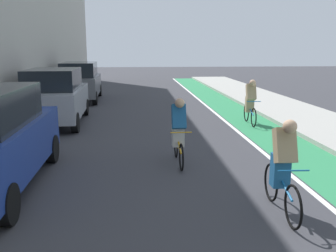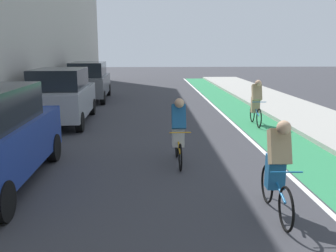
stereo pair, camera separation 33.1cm
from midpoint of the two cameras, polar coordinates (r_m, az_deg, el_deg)
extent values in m
plane|color=#38383D|center=(12.57, -3.14, -0.48)|extent=(83.75, 83.75, 0.00)
cube|color=#2D8451|center=(15.08, 10.74, 1.42)|extent=(1.60, 38.07, 0.00)
cube|color=white|center=(14.86, 7.40, 1.38)|extent=(0.12, 38.07, 0.00)
cube|color=#A8A59E|center=(15.84, 18.82, 1.74)|extent=(3.01, 38.07, 0.14)
cylinder|color=black|center=(9.36, -18.43, -3.35)|extent=(0.22, 0.66, 0.66)
cylinder|color=black|center=(6.42, -24.92, -10.89)|extent=(0.22, 0.66, 0.66)
cube|color=#9EA0A8|center=(14.00, -17.54, 3.61)|extent=(2.01, 4.37, 0.95)
cube|color=black|center=(13.70, -17.92, 6.79)|extent=(1.73, 2.64, 0.75)
cylinder|color=black|center=(15.80, -19.43, 2.63)|extent=(0.24, 0.67, 0.66)
cylinder|color=black|center=(15.51, -13.20, 2.83)|extent=(0.24, 0.67, 0.66)
cylinder|color=black|center=(12.74, -22.56, 0.30)|extent=(0.24, 0.67, 0.66)
cylinder|color=black|center=(12.37, -14.86, 0.49)|extent=(0.24, 0.67, 0.66)
cube|color=#595B60|center=(19.96, -13.79, 6.15)|extent=(2.01, 4.67, 0.95)
cube|color=black|center=(19.67, -13.99, 8.40)|extent=(1.72, 2.82, 0.75)
cylinder|color=black|center=(21.85, -15.41, 5.28)|extent=(0.24, 0.67, 0.66)
cylinder|color=black|center=(21.66, -10.96, 5.44)|extent=(0.24, 0.67, 0.66)
cylinder|color=black|center=(18.41, -16.98, 4.02)|extent=(0.24, 0.67, 0.66)
cylinder|color=black|center=(18.19, -11.71, 4.20)|extent=(0.24, 0.67, 0.66)
torus|color=black|center=(5.98, 17.17, -11.84)|extent=(0.07, 0.69, 0.68)
torus|color=black|center=(6.90, 14.23, -8.41)|extent=(0.07, 0.69, 0.68)
cylinder|color=#1966A5|center=(6.36, 15.70, -8.16)|extent=(0.08, 0.96, 0.33)
cylinder|color=#1966A5|center=(6.49, 15.23, -6.95)|extent=(0.04, 0.12, 0.55)
cylinder|color=#1966A5|center=(5.85, 17.24, -6.59)|extent=(0.48, 0.04, 0.02)
cube|color=#1E598C|center=(6.40, 15.48, -6.58)|extent=(0.29, 0.25, 0.56)
cube|color=tan|center=(6.16, 16.09, -2.89)|extent=(0.33, 0.41, 0.60)
sphere|color=tan|center=(5.94, 16.75, -0.09)|extent=(0.22, 0.22, 0.22)
cube|color=tan|center=(6.26, 15.74, -2.43)|extent=(0.27, 0.28, 0.39)
torus|color=black|center=(8.27, 0.92, -4.84)|extent=(0.05, 0.62, 0.62)
torus|color=black|center=(9.27, 0.21, -2.98)|extent=(0.05, 0.62, 0.62)
cylinder|color=gold|center=(8.71, 0.54, -2.47)|extent=(0.05, 0.96, 0.33)
cylinder|color=gold|center=(8.87, 0.42, -1.67)|extent=(0.04, 0.12, 0.55)
cylinder|color=gold|center=(8.20, 0.87, -1.00)|extent=(0.48, 0.03, 0.02)
cube|color=beige|center=(8.78, 0.48, -1.35)|extent=(0.28, 0.24, 0.56)
cube|color=#1E598C|center=(8.56, 0.57, 1.45)|extent=(0.32, 0.40, 0.60)
sphere|color=tan|center=(8.35, 0.69, 3.56)|extent=(0.22, 0.22, 0.22)
torus|color=black|center=(13.10, 12.35, 1.27)|extent=(0.07, 0.67, 0.67)
torus|color=black|center=(14.10, 11.31, 2.06)|extent=(0.07, 0.67, 0.67)
cylinder|color=#1966A5|center=(13.57, 11.85, 2.59)|extent=(0.09, 0.96, 0.33)
cylinder|color=#1966A5|center=(13.73, 11.68, 3.05)|extent=(0.04, 0.12, 0.55)
cylinder|color=#1966A5|center=(13.09, 12.37, 3.70)|extent=(0.48, 0.05, 0.02)
cube|color=tan|center=(13.64, 11.77, 3.29)|extent=(0.29, 0.25, 0.56)
cube|color=tan|center=(13.46, 11.98, 5.14)|extent=(0.34, 0.41, 0.60)
sphere|color=tan|center=(13.27, 12.21, 6.52)|extent=(0.22, 0.22, 0.22)
camera|label=1|loc=(0.17, -91.09, -0.23)|focal=39.59mm
camera|label=2|loc=(0.17, 88.91, 0.23)|focal=39.59mm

